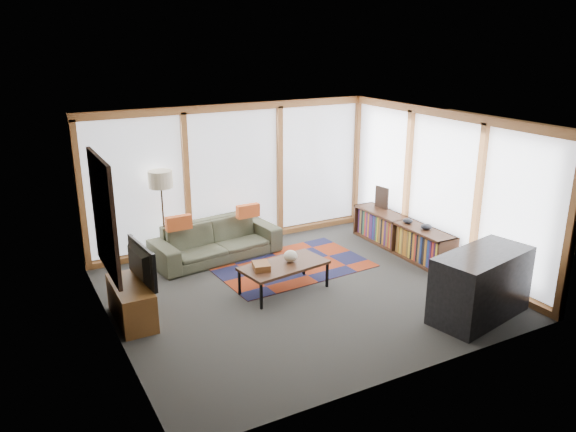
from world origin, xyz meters
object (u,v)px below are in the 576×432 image
sofa (216,241)px  television (135,264)px  bookshelf (401,236)px  bar_counter (481,285)px  tv_console (132,303)px  coffee_table (284,277)px  floor_lamp (163,217)px

sofa → television: television is taller
bookshelf → bar_counter: bar_counter is taller
tv_console → television: (0.10, 0.02, 0.54)m
television → bar_counter: bearing=-123.1°
sofa → tv_console: sofa is taller
sofa → coffee_table: size_ratio=1.69×
bookshelf → television: television is taller
television → bar_counter: 4.71m
coffee_table → floor_lamp: bearing=122.4°
tv_console → sofa: bearing=40.4°
sofa → bookshelf: bearing=-29.7°
sofa → coffee_table: 1.78m
sofa → bar_counter: bar_counter is taller
sofa → bar_counter: bearing=-64.3°
television → bar_counter: television is taller
floor_lamp → tv_console: size_ratio=1.51×
tv_console → television: bearing=12.4°
coffee_table → television: (-2.16, 0.18, 0.59)m
coffee_table → television: size_ratio=1.39×
sofa → floor_lamp: bearing=156.7°
coffee_table → bookshelf: (2.64, 0.46, 0.08)m
tv_console → bar_counter: 4.78m
bookshelf → bar_counter: size_ratio=1.59×
bookshelf → bar_counter: (-0.64, -2.46, 0.18)m
sofa → floor_lamp: (-0.84, 0.24, 0.48)m
sofa → floor_lamp: size_ratio=1.38×
floor_lamp → bookshelf: bearing=-21.2°
sofa → tv_console: size_ratio=2.09×
floor_lamp → coffee_table: bearing=-57.6°
tv_console → floor_lamp: bearing=60.9°
floor_lamp → bookshelf: floor_lamp is taller
tv_console → bar_counter: bar_counter is taller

